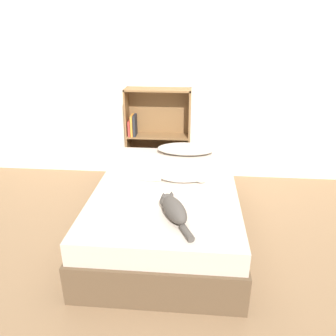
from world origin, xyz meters
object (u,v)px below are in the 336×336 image
(bed, at_px, (167,209))
(cat_dark, at_px, (174,209))
(pillow, at_px, (186,149))
(bookshelf, at_px, (157,134))
(cat_light, at_px, (183,176))

(bed, distance_m, cat_dark, 0.64)
(bed, height_order, pillow, pillow)
(pillow, distance_m, bookshelf, 0.58)
(pillow, bearing_deg, bed, -100.12)
(cat_dark, bearing_deg, pillow, -26.73)
(cat_light, distance_m, bookshelf, 1.22)
(cat_dark, bearing_deg, bed, -14.41)
(bed, xyz_separation_m, cat_light, (0.14, 0.07, 0.31))
(bookshelf, bearing_deg, cat_dark, -79.46)
(pillow, relative_size, cat_light, 1.02)
(cat_light, relative_size, bookshelf, 0.54)
(bed, bearing_deg, cat_dark, -79.43)
(cat_dark, xyz_separation_m, bookshelf, (-0.33, 1.77, 0.01))
(bed, height_order, cat_dark, cat_dark)
(cat_dark, relative_size, bookshelf, 0.43)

